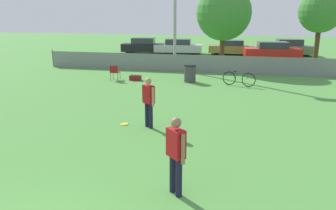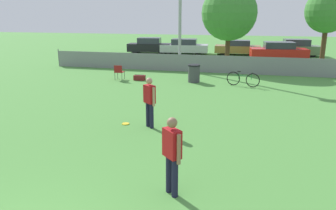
{
  "view_description": "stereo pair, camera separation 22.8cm",
  "coord_description": "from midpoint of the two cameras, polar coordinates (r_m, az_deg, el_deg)",
  "views": [
    {
      "loc": [
        3.13,
        -2.77,
        3.51
      ],
      "look_at": [
        1.05,
        5.98,
        1.05
      ],
      "focal_mm": 35.0,
      "sensor_mm": 36.0,
      "label": 1
    },
    {
      "loc": [
        3.35,
        -2.71,
        3.51
      ],
      "look_at": [
        1.05,
        5.98,
        1.05
      ],
      "focal_mm": 35.0,
      "sensor_mm": 36.0,
      "label": 2
    }
  ],
  "objects": [
    {
      "name": "tree_far_right",
      "position": [
        24.41,
        26.3,
        14.45
      ],
      "size": [
        2.86,
        2.86,
        5.26
      ],
      "color": "#4C331E",
      "rests_on": "ground_plane"
    },
    {
      "name": "parked_car_olive",
      "position": [
        31.93,
        21.58,
        9.21
      ],
      "size": [
        4.23,
        2.24,
        1.49
      ],
      "rotation": [
        0.0,
        0.0,
        0.1
      ],
      "color": "black",
      "rests_on": "ground_plane"
    },
    {
      "name": "parked_car_tan",
      "position": [
        31.52,
        12.25,
        9.74
      ],
      "size": [
        4.2,
        1.98,
        1.33
      ],
      "rotation": [
        0.0,
        0.0,
        0.04
      ],
      "color": "black",
      "rests_on": "ground_plane"
    },
    {
      "name": "bicycle_sideline",
      "position": [
        17.28,
        13.29,
        4.41
      ],
      "size": [
        1.69,
        0.58,
        0.77
      ],
      "rotation": [
        0.0,
        0.0,
        -0.27
      ],
      "color": "black",
      "rests_on": "ground_plane"
    },
    {
      "name": "player_defender_red",
      "position": [
        10.44,
        -2.61,
        1.02
      ],
      "size": [
        0.45,
        0.42,
        1.63
      ],
      "rotation": [
        0.0,
        0.0,
        -0.68
      ],
      "color": "#191933",
      "rests_on": "ground_plane"
    },
    {
      "name": "parked_car_red",
      "position": [
        28.9,
        18.92,
        8.89
      ],
      "size": [
        4.7,
        2.37,
        1.44
      ],
      "rotation": [
        0.0,
        0.0,
        0.12
      ],
      "color": "black",
      "rests_on": "ground_plane"
    },
    {
      "name": "tree_near_pole",
      "position": [
        23.23,
        10.89,
        15.46
      ],
      "size": [
        3.72,
        3.72,
        5.56
      ],
      "color": "#4C331E",
      "rests_on": "ground_plane"
    },
    {
      "name": "fence_backline",
      "position": [
        21.2,
        5.91,
        7.18
      ],
      "size": [
        20.51,
        0.07,
        1.21
      ],
      "color": "gray",
      "rests_on": "ground_plane"
    },
    {
      "name": "parked_car_silver",
      "position": [
        31.62,
        3.07,
        10.11
      ],
      "size": [
        4.62,
        2.28,
        1.4
      ],
      "rotation": [
        0.0,
        0.0,
        0.1
      ],
      "color": "black",
      "rests_on": "ground_plane"
    },
    {
      "name": "folding_chair_sideline",
      "position": [
        18.67,
        -8.18,
        5.85
      ],
      "size": [
        0.48,
        0.48,
        0.84
      ],
      "rotation": [
        0.0,
        0.0,
        3.18
      ],
      "color": "#333338",
      "rests_on": "ground_plane"
    },
    {
      "name": "frisbee_disc",
      "position": [
        11.06,
        -6.81,
        -3.25
      ],
      "size": [
        0.25,
        0.25,
        0.03
      ],
      "color": "yellow",
      "rests_on": "ground_plane"
    },
    {
      "name": "parked_car_dark",
      "position": [
        32.18,
        -3.05,
        10.26
      ],
      "size": [
        4.29,
        2.31,
        1.47
      ],
      "rotation": [
        0.0,
        0.0,
        0.14
      ],
      "color": "black",
      "rests_on": "ground_plane"
    },
    {
      "name": "gear_bag_sideline",
      "position": [
        18.54,
        -4.63,
        4.77
      ],
      "size": [
        0.62,
        0.34,
        0.3
      ],
      "color": "maroon",
      "rests_on": "ground_plane"
    },
    {
      "name": "trash_bin",
      "position": [
        17.95,
        4.91,
        5.51
      ],
      "size": [
        0.66,
        0.66,
        0.96
      ],
      "color": "#3F3F44",
      "rests_on": "ground_plane"
    },
    {
      "name": "player_thrower_red",
      "position": [
        6.49,
        1.72,
        -8.05
      ],
      "size": [
        0.44,
        0.43,
        1.63
      ],
      "rotation": [
        0.0,
        0.0,
        -0.76
      ],
      "color": "#191933",
      "rests_on": "ground_plane"
    }
  ]
}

